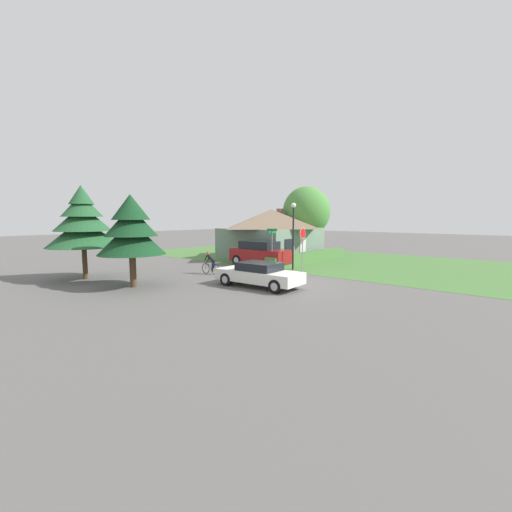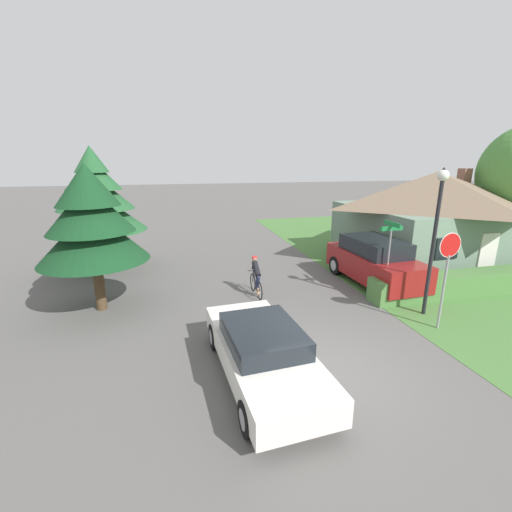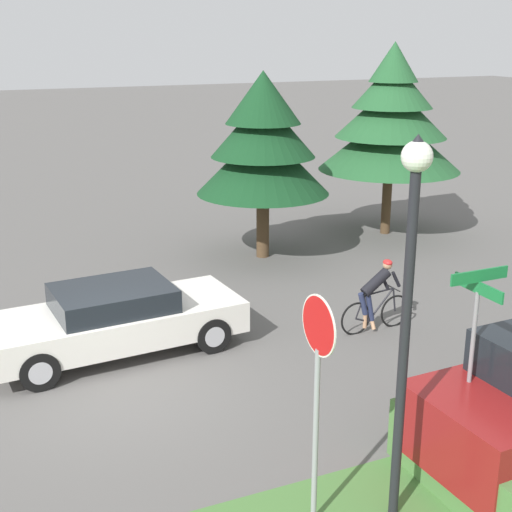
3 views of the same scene
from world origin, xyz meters
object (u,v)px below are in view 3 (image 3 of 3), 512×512
at_px(sedan_left_lane, 115,319).
at_px(cyclist, 376,297).
at_px(conifer_tall_near, 263,142).
at_px(street_name_sign, 474,335).
at_px(stop_sign, 318,366).
at_px(conifer_tall_far, 391,122).
at_px(street_lamp, 409,274).

relative_size(sedan_left_lane, cyclist, 2.92).
xyz_separation_m(cyclist, conifer_tall_near, (-5.48, -0.01, 2.37)).
xyz_separation_m(cyclist, street_name_sign, (4.52, -1.51, 1.27)).
relative_size(sedan_left_lane, street_name_sign, 1.67).
xyz_separation_m(stop_sign, conifer_tall_far, (-10.85, 8.30, 1.22)).
bearing_deg(street_name_sign, conifer_tall_far, 151.19).
distance_m(stop_sign, street_name_sign, 2.46).
height_order(stop_sign, street_name_sign, stop_sign).
height_order(conifer_tall_near, conifer_tall_far, conifer_tall_far).
height_order(stop_sign, street_lamp, street_lamp).
bearing_deg(street_name_sign, sedan_left_lane, -147.89).
relative_size(street_lamp, conifer_tall_far, 0.86).
bearing_deg(conifer_tall_near, conifer_tall_far, 98.40).
distance_m(sedan_left_lane, conifer_tall_far, 10.97).
distance_m(cyclist, conifer_tall_far, 7.95).
distance_m(street_name_sign, conifer_tall_far, 12.22).
bearing_deg(stop_sign, cyclist, -41.50).
bearing_deg(sedan_left_lane, street_lamp, -75.35).
xyz_separation_m(street_name_sign, conifer_tall_far, (-10.64, 5.85, 1.35)).
height_order(cyclist, street_name_sign, street_name_sign).
bearing_deg(street_name_sign, stop_sign, -85.11).
xyz_separation_m(street_lamp, conifer_tall_far, (-11.14, 7.33, 0.14)).
bearing_deg(conifer_tall_far, street_lamp, -33.34).
height_order(cyclist, conifer_tall_near, conifer_tall_near).
bearing_deg(conifer_tall_near, cyclist, 0.05).
bearing_deg(sedan_left_lane, conifer_tall_near, 37.36).
distance_m(stop_sign, street_lamp, 1.49).
height_order(cyclist, stop_sign, stop_sign).
bearing_deg(street_name_sign, conifer_tall_near, 171.43).
height_order(stop_sign, conifer_tall_far, conifer_tall_far).
xyz_separation_m(stop_sign, conifer_tall_near, (-10.21, 3.96, 0.97)).
bearing_deg(cyclist, street_lamp, -122.47).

